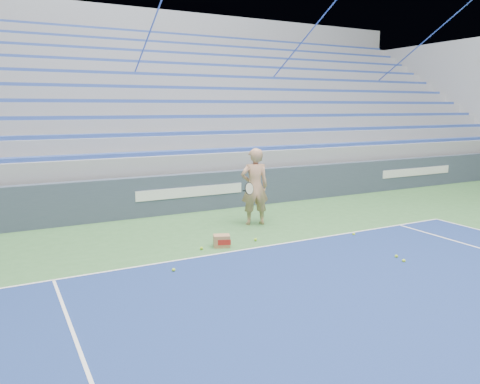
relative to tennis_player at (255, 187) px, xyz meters
name	(u,v)px	position (x,y,z in m)	size (l,w,h in m)	color
sponsor_barrier	(189,193)	(-0.91, 2.18, -0.43)	(30.00, 0.32, 1.10)	#374254
bleachers	(133,123)	(-0.92, 7.90, 1.38)	(31.00, 9.15, 7.30)	gray
tennis_player	(255,187)	(0.00, 0.00, 0.00)	(1.01, 0.93, 1.96)	tan
ball_box	(222,241)	(-1.59, -1.37, -0.85)	(0.42, 0.38, 0.26)	#A0734D
tennis_ball_0	(396,256)	(1.16, -3.68, -0.94)	(0.07, 0.07, 0.07)	#ABDE2D
tennis_ball_1	(354,234)	(1.54, -2.00, -0.94)	(0.07, 0.07, 0.07)	#ABDE2D
tennis_ball_2	(404,261)	(1.08, -3.95, -0.94)	(0.07, 0.07, 0.07)	#ABDE2D
tennis_ball_3	(255,240)	(-0.73, -1.33, -0.94)	(0.07, 0.07, 0.07)	#ABDE2D
tennis_ball_4	(202,248)	(-2.06, -1.38, -0.94)	(0.07, 0.07, 0.07)	#ABDE2D
tennis_ball_5	(174,270)	(-3.04, -2.37, -0.94)	(0.07, 0.07, 0.07)	#ABDE2D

